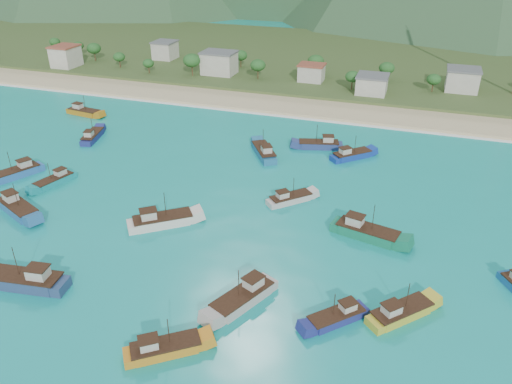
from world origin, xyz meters
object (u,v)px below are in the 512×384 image
(boat_21, at_px, (290,199))
(boat_24, at_px, (17,173))
(boat_8, at_px, (84,112))
(boat_10, at_px, (164,349))
(boat_28, at_px, (27,281))
(boat_19, at_px, (400,313))
(boat_20, at_px, (337,317))
(boat_6, at_px, (243,298))
(boat_5, at_px, (93,137))
(boat_1, at_px, (264,152))
(boat_15, at_px, (55,181))
(boat_18, at_px, (351,156))
(boat_11, at_px, (17,208))
(boat_4, at_px, (366,233))
(boat_14, at_px, (162,221))
(boat_17, at_px, (320,145))

(boat_21, bearing_deg, boat_24, -127.43)
(boat_8, height_order, boat_10, boat_8)
(boat_10, height_order, boat_28, boat_28)
(boat_19, distance_m, boat_20, 8.96)
(boat_6, relative_size, boat_19, 1.23)
(boat_5, bearing_deg, boat_20, -46.91)
(boat_1, xyz_separation_m, boat_19, (34.94, -46.61, -0.12))
(boat_15, bearing_deg, boat_20, 176.38)
(boat_10, distance_m, boat_19, 32.54)
(boat_8, xyz_separation_m, boat_18, (77.95, -5.88, -0.04))
(boat_8, xyz_separation_m, boat_15, (20.54, -38.97, -0.14))
(boat_1, bearing_deg, boat_15, -176.14)
(boat_21, bearing_deg, boat_10, -51.52)
(boat_20, relative_size, boat_21, 0.98)
(boat_8, distance_m, boat_11, 55.56)
(boat_21, bearing_deg, boat_18, 116.62)
(boat_11, height_order, boat_21, boat_11)
(boat_4, height_order, boat_6, boat_4)
(boat_20, xyz_separation_m, boat_21, (-14.98, 30.42, 0.03))
(boat_11, distance_m, boat_18, 72.20)
(boat_15, height_order, boat_18, boat_18)
(boat_10, bearing_deg, boat_15, -164.72)
(boat_1, bearing_deg, boat_8, 136.42)
(boat_20, xyz_separation_m, boat_28, (-45.87, -7.53, 0.37))
(boat_14, relative_size, boat_19, 1.21)
(boat_6, height_order, boat_14, boat_14)
(boat_1, bearing_deg, boat_14, -135.85)
(boat_20, bearing_deg, boat_5, 11.50)
(boat_11, xyz_separation_m, boat_18, (56.25, 45.27, -0.16))
(boat_8, height_order, boat_18, boat_8)
(boat_20, bearing_deg, boat_15, 25.31)
(boat_5, distance_m, boat_20, 84.96)
(boat_5, bearing_deg, boat_28, -78.61)
(boat_6, height_order, boat_21, boat_6)
(boat_21, bearing_deg, boat_4, 18.50)
(boat_24, bearing_deg, boat_18, -129.06)
(boat_4, height_order, boat_20, boat_4)
(boat_14, relative_size, boat_20, 1.37)
(boat_4, bearing_deg, boat_14, -64.41)
(boat_4, xyz_separation_m, boat_10, (-20.78, -35.42, -0.23))
(boat_11, bearing_deg, boat_8, -133.00)
(boat_19, height_order, boat_21, boat_19)
(boat_21, xyz_separation_m, boat_24, (-59.30, -8.00, 0.18))
(boat_14, bearing_deg, boat_28, -64.08)
(boat_19, bearing_deg, boat_14, -150.95)
(boat_6, relative_size, boat_17, 1.04)
(boat_14, xyz_separation_m, boat_24, (-39.41, 7.89, -0.09))
(boat_18, bearing_deg, boat_20, -36.62)
(boat_4, height_order, boat_18, boat_4)
(boat_8, bearing_deg, boat_24, 22.64)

